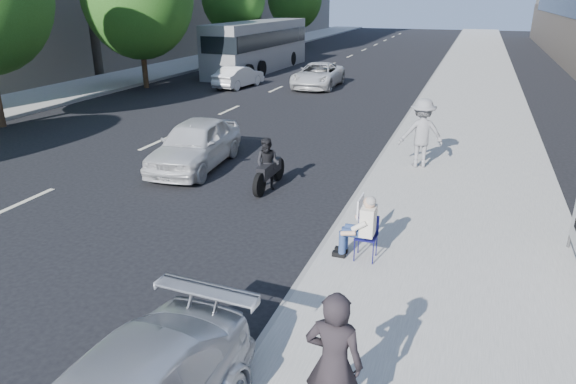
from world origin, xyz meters
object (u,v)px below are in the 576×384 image
at_px(seated_protester, 362,223).
at_px(white_sedan_mid, 239,77).
at_px(bus, 259,46).
at_px(jogger, 421,133).
at_px(motorcycle, 268,166).
at_px(white_sedan_near, 195,144).
at_px(pedestrian_woman, 334,364).
at_px(white_sedan_far, 318,75).

xyz_separation_m(seated_protester, white_sedan_mid, (-11.04, 18.19, -0.27)).
distance_m(seated_protester, bus, 28.21).
bearing_deg(seated_protester, bus, 116.82).
bearing_deg(jogger, motorcycle, 19.83).
relative_size(jogger, white_sedan_near, 0.48).
xyz_separation_m(white_sedan_near, white_sedan_mid, (-4.98, 13.84, -0.12)).
bearing_deg(motorcycle, jogger, 39.22).
bearing_deg(pedestrian_woman, white_sedan_near, -53.23).
distance_m(seated_protester, jogger, 6.28).
bearing_deg(motorcycle, pedestrian_woman, -62.60).
distance_m(white_sedan_near, white_sedan_far, 15.39).
relative_size(motorcycle, bus, 0.17).
bearing_deg(white_sedan_near, white_sedan_mid, 104.66).
distance_m(pedestrian_woman, bus, 32.36).
distance_m(white_sedan_far, bus, 8.13).
bearing_deg(jogger, white_sedan_far, -80.74).
distance_m(pedestrian_woman, white_sedan_mid, 25.34).
distance_m(seated_protester, white_sedan_near, 7.46).
xyz_separation_m(jogger, bus, (-13.15, 18.91, 0.47)).
relative_size(jogger, white_sedan_mid, 0.55).
bearing_deg(pedestrian_woman, bus, -66.51).
bearing_deg(jogger, seated_protester, 67.27).
xyz_separation_m(pedestrian_woman, white_sedan_near, (-6.67, 8.66, -0.35)).
relative_size(jogger, white_sedan_far, 0.42).
bearing_deg(bus, motorcycle, -64.58).
relative_size(pedestrian_woman, motorcycle, 0.91).
distance_m(white_sedan_far, motorcycle, 16.78).
height_order(white_sedan_mid, bus, bus).
relative_size(white_sedan_far, bus, 0.40).
relative_size(seated_protester, white_sedan_far, 0.27).
height_order(seated_protester, white_sedan_near, same).
bearing_deg(jogger, white_sedan_mid, -64.98).
distance_m(white_sedan_near, white_sedan_mid, 14.71).
xyz_separation_m(jogger, white_sedan_far, (-7.19, 13.46, -0.49)).
distance_m(jogger, motorcycle, 4.75).
xyz_separation_m(pedestrian_woman, white_sedan_mid, (-11.65, 22.50, -0.47)).
distance_m(seated_protester, white_sedan_far, 20.85).
bearing_deg(seated_protester, white_sedan_mid, 121.27).
distance_m(jogger, white_sedan_near, 6.78).
relative_size(seated_protester, motorcycle, 0.64).
distance_m(jogger, bus, 23.03).
xyz_separation_m(seated_protester, pedestrian_woman, (0.60, -4.31, 0.20)).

